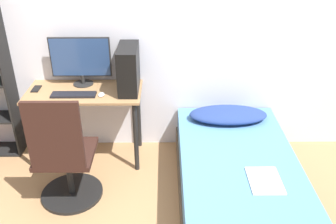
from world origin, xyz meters
TOP-DOWN VIEW (x-y plane):
  - wall_back at (0.00, 1.39)m, footprint 8.00×0.05m
  - desk at (-0.50, 1.11)m, footprint 1.06×0.52m
  - office_chair at (-0.57, 0.47)m, footprint 0.53×0.53m
  - bed at (0.85, 0.43)m, footprint 0.98×1.88m
  - pillow at (0.85, 1.11)m, footprint 0.74×0.36m
  - magazine at (0.99, 0.18)m, footprint 0.24×0.32m
  - monitor at (-0.53, 1.26)m, footprint 0.56×0.19m
  - keyboard at (-0.57, 1.01)m, footprint 0.40×0.12m
  - pc_tower at (-0.08, 1.14)m, footprint 0.18×0.42m
  - mouse at (-0.32, 1.01)m, footprint 0.06×0.09m
  - phone at (-0.94, 1.15)m, footprint 0.07×0.14m

SIDE VIEW (x-z plane):
  - bed at x=0.85m, z-range 0.00..0.42m
  - office_chair at x=-0.57m, z-range -0.12..0.90m
  - magazine at x=0.99m, z-range 0.43..0.44m
  - pillow at x=0.85m, z-range 0.43..0.54m
  - desk at x=-0.50m, z-range 0.24..0.98m
  - phone at x=-0.94m, z-range 0.74..0.75m
  - keyboard at x=-0.57m, z-range 0.74..0.76m
  - mouse at x=-0.32m, z-range 0.74..0.76m
  - pc_tower at x=-0.08m, z-range 0.74..1.15m
  - monitor at x=-0.53m, z-range 0.76..1.22m
  - wall_back at x=0.00m, z-range 0.00..2.50m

